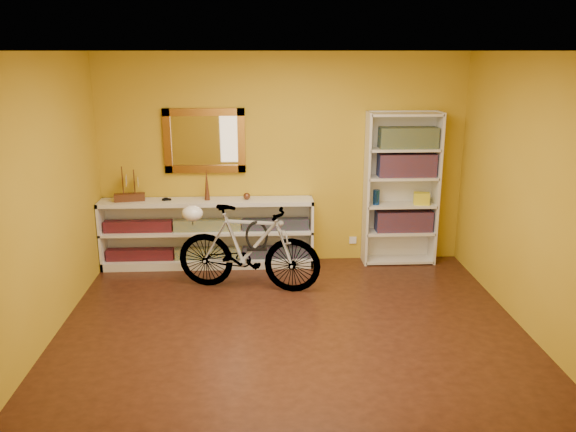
{
  "coord_description": "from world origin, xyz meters",
  "views": [
    {
      "loc": [
        -0.29,
        -5.11,
        2.6
      ],
      "look_at": [
        0.0,
        0.7,
        0.95
      ],
      "focal_mm": 36.41,
      "sensor_mm": 36.0,
      "label": 1
    }
  ],
  "objects_px": {
    "bicycle": "(248,248)",
    "helmet": "(192,213)",
    "console_unit": "(208,233)",
    "bookcase": "(401,189)"
  },
  "relations": [
    {
      "from": "console_unit",
      "to": "bicycle",
      "type": "height_order",
      "value": "bicycle"
    },
    {
      "from": "bicycle",
      "to": "helmet",
      "type": "distance_m",
      "value": 0.73
    },
    {
      "from": "console_unit",
      "to": "helmet",
      "type": "xyz_separation_m",
      "value": [
        -0.1,
        -0.63,
        0.43
      ]
    },
    {
      "from": "bookcase",
      "to": "helmet",
      "type": "distance_m",
      "value": 2.59
    },
    {
      "from": "console_unit",
      "to": "bicycle",
      "type": "xyz_separation_m",
      "value": [
        0.51,
        -0.77,
        0.06
      ]
    },
    {
      "from": "helmet",
      "to": "console_unit",
      "type": "bearing_deg",
      "value": 80.65
    },
    {
      "from": "bicycle",
      "to": "helmet",
      "type": "relative_size",
      "value": 7.04
    },
    {
      "from": "bicycle",
      "to": "helmet",
      "type": "xyz_separation_m",
      "value": [
        -0.62,
        0.14,
        0.37
      ]
    },
    {
      "from": "bookcase",
      "to": "helmet",
      "type": "bearing_deg",
      "value": -165.36
    },
    {
      "from": "console_unit",
      "to": "bicycle",
      "type": "relative_size",
      "value": 1.57
    }
  ]
}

